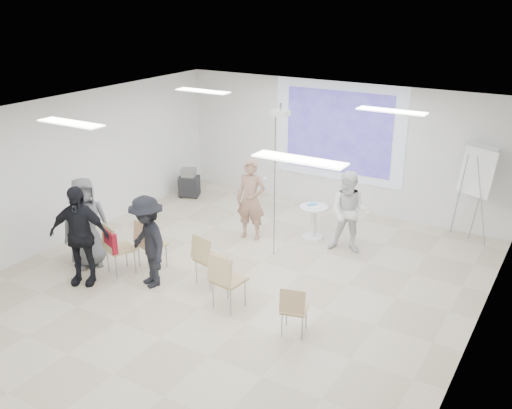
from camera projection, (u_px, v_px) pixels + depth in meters
The scene contains 30 objects.
floor at pixel (233, 286), 10.21m from camera, with size 8.00×9.00×0.10m, color beige.
ceiling at pixel (230, 114), 9.11m from camera, with size 8.00×9.00×0.10m, color white.
wall_back at pixel (338, 146), 13.31m from camera, with size 8.00×0.10×3.00m, color silver.
wall_left at pixel (66, 169), 11.61m from camera, with size 0.10×9.00×3.00m, color silver.
wall_right at pixel (482, 259), 7.71m from camera, with size 0.10×9.00×3.00m, color silver.
projection_halo at pixel (338, 132), 13.13m from camera, with size 3.20×0.01×2.30m, color silver.
projection_image at pixel (338, 132), 13.12m from camera, with size 2.60×0.01×1.90m, color #3A2F9F.
pedestal_table at pixel (313, 220), 11.91m from camera, with size 0.67×0.67×0.73m.
player_left at pixel (251, 194), 11.74m from camera, with size 0.71×0.48×1.94m, color #A77C66.
player_right at pixel (350, 208), 11.14m from camera, with size 0.88×0.71×1.83m, color white.
controller_left at pixel (265, 178), 11.74m from camera, with size 0.04×0.11×0.04m, color white.
controller_right at pixel (347, 188), 11.32m from camera, with size 0.04×0.12×0.04m, color white.
chair_far_left at pixel (81, 239), 10.75m from camera, with size 0.50×0.53×0.88m.
chair_left_mid at pixel (116, 245), 10.33m from camera, with size 0.61×0.63×0.98m.
chair_left_inner at pixel (148, 241), 10.53m from camera, with size 0.56×0.59×0.97m.
chair_center at pixel (207, 256), 9.94m from camera, with size 0.54×0.57×0.96m.
chair_right_inner at pixel (225, 277), 9.17m from camera, with size 0.51×0.55×0.99m.
chair_right_far at pixel (294, 307), 8.50m from camera, with size 0.48×0.50×0.82m.
red_jacket at pixel (111, 241), 10.15m from camera, with size 0.40×0.09×0.38m, color #A71426.
laptop at pixel (153, 242), 10.62m from camera, with size 0.35×0.26×0.03m, color black.
audience_left at pixel (78, 228), 9.88m from camera, with size 1.21×0.73×2.08m, color black.
audience_mid at pixel (147, 236), 9.82m from camera, with size 1.22×0.67×1.89m, color black.
audience_outer at pixel (85, 217), 10.55m from camera, with size 0.95×0.62×1.94m, color slate.
flipchart_easel at pixel (478, 172), 11.44m from camera, with size 0.81×0.65×2.03m.
av_cart at pixel (189, 184), 14.37m from camera, with size 0.61×0.56×0.74m.
ceiling_projector at pixel (280, 120), 10.39m from camera, with size 0.30×0.25×3.00m.
fluor_panel_nw at pixel (203, 91), 11.71m from camera, with size 1.20×0.30×0.02m, color white.
fluor_panel_ne at pixel (392, 111), 9.78m from camera, with size 1.20×0.30×0.02m, color white.
fluor_panel_sw at pixel (71, 123), 8.90m from camera, with size 1.20×0.30×0.02m, color white.
fluor_panel_se at pixel (299, 160), 6.98m from camera, with size 1.20×0.30×0.02m, color white.
Camera 1 is at (5.00, -7.54, 4.92)m, focal length 40.00 mm.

